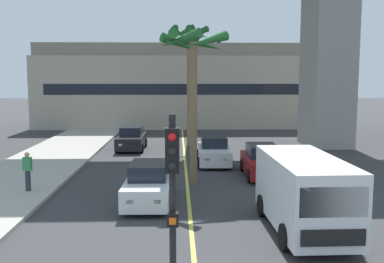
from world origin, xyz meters
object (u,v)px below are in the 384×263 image
at_px(car_queue_second, 262,162).
at_px(traffic_light_median_near, 173,201).
at_px(palm_tree_mid_median, 190,53).
at_px(car_queue_front, 132,139).
at_px(car_queue_third, 214,151).
at_px(delivery_van, 304,191).
at_px(car_queue_fourth, 149,185).
at_px(palm_tree_near_median, 193,57).
at_px(pedestrian_mid_block, 28,171).

distance_m(car_queue_second, traffic_light_median_near, 14.78).
bearing_deg(traffic_light_median_near, palm_tree_mid_median, 87.76).
relative_size(car_queue_front, palm_tree_mid_median, 0.48).
bearing_deg(car_queue_third, palm_tree_mid_median, 99.33).
relative_size(car_queue_second, traffic_light_median_near, 0.98).
distance_m(delivery_van, traffic_light_median_near, 7.42).
distance_m(car_queue_fourth, palm_tree_near_median, 6.21).
bearing_deg(car_queue_fourth, palm_tree_mid_median, 82.41).
distance_m(traffic_light_median_near, palm_tree_near_median, 12.97).
bearing_deg(car_queue_third, car_queue_front, 134.04).
bearing_deg(car_queue_third, delivery_van, -80.30).
height_order(delivery_van, palm_tree_mid_median, palm_tree_mid_median).
relative_size(car_queue_front, pedestrian_mid_block, 2.55).
relative_size(car_queue_third, car_queue_fourth, 1.00).
bearing_deg(pedestrian_mid_block, traffic_light_median_near, -60.65).
relative_size(car_queue_third, pedestrian_mid_block, 2.56).
distance_m(car_queue_fourth, pedestrian_mid_block, 5.32).
bearing_deg(palm_tree_mid_median, car_queue_third, -80.67).
height_order(car_queue_second, car_queue_third, same).
bearing_deg(palm_tree_near_median, car_queue_front, 110.88).
distance_m(car_queue_front, palm_tree_near_median, 11.80).
height_order(car_queue_second, palm_tree_mid_median, palm_tree_mid_median).
bearing_deg(delivery_van, palm_tree_mid_median, 99.56).
bearing_deg(delivery_van, car_queue_front, 113.17).
xyz_separation_m(car_queue_third, delivery_van, (1.91, -11.17, 0.57)).
relative_size(traffic_light_median_near, pedestrian_mid_block, 2.59).
bearing_deg(palm_tree_mid_median, car_queue_front, -155.98).
bearing_deg(car_queue_second, pedestrian_mid_block, -163.33).
relative_size(car_queue_second, car_queue_fourth, 1.00).
height_order(car_queue_front, pedestrian_mid_block, pedestrian_mid_block).
xyz_separation_m(car_queue_second, palm_tree_near_median, (-3.47, -1.44, 5.03)).
relative_size(car_queue_fourth, traffic_light_median_near, 0.99).
distance_m(car_queue_third, car_queue_fourth, 8.42).
distance_m(palm_tree_near_median, pedestrian_mid_block, 8.56).
distance_m(car_queue_third, pedestrian_mid_block, 10.40).
distance_m(car_queue_second, palm_tree_mid_median, 12.31).
height_order(car_queue_third, pedestrian_mid_block, pedestrian_mid_block).
height_order(car_queue_fourth, traffic_light_median_near, traffic_light_median_near).
xyz_separation_m(car_queue_third, traffic_light_median_near, (-2.12, -17.24, 1.99)).
bearing_deg(delivery_van, traffic_light_median_near, -123.56).
relative_size(delivery_van, palm_tree_mid_median, 0.62).
relative_size(delivery_van, traffic_light_median_near, 1.26).
bearing_deg(palm_tree_mid_median, delivery_van, -80.44).
height_order(car_queue_fourth, palm_tree_mid_median, palm_tree_mid_median).
distance_m(delivery_van, pedestrian_mid_block, 11.26).
height_order(car_queue_fourth, palm_tree_near_median, palm_tree_near_median).
xyz_separation_m(delivery_van, palm_tree_mid_median, (-3.07, 18.26, 5.29)).
height_order(car_queue_fourth, delivery_van, delivery_van).
xyz_separation_m(traffic_light_median_near, pedestrian_mid_block, (-6.13, 10.91, -1.72)).
height_order(car_queue_third, palm_tree_near_median, palm_tree_near_median).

